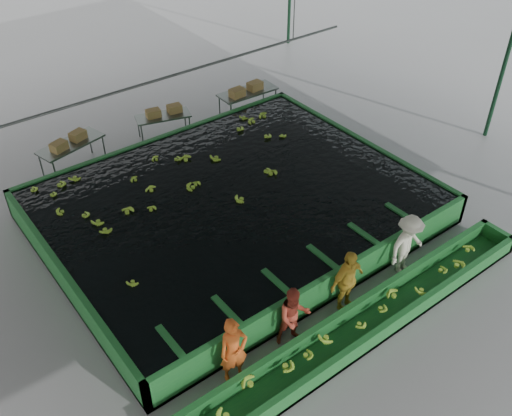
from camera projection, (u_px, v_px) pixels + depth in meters
ground at (267, 247)px, 15.23m from camera, size 80.00×80.00×0.00m
shed_roof at (270, 71)px, 12.19m from camera, size 20.00×22.00×0.04m
shed_posts at (269, 169)px, 13.71m from camera, size 20.00×22.00×5.00m
flotation_tank at (234, 206)px, 15.90m from camera, size 10.00×8.00×0.90m
tank_water at (234, 195)px, 15.66m from camera, size 9.70×7.70×0.00m
sorting_trough at (367, 322)px, 12.81m from camera, size 10.00×1.00×0.50m
cableway_rail at (162, 79)px, 16.55m from camera, size 0.08×0.08×14.00m
rail_hanger_right at (294, 9)px, 18.35m from camera, size 0.04×0.04×2.00m
worker_a at (234, 351)px, 11.47m from camera, size 0.68×0.51×1.67m
worker_b at (294, 316)px, 12.28m from camera, size 0.91×0.82×1.53m
worker_c at (347, 281)px, 12.99m from camera, size 1.03×0.46×1.72m
worker_d at (407, 245)px, 13.99m from camera, size 1.13×0.68×1.72m
packing_table_left at (73, 156)px, 17.93m from camera, size 2.21×1.30×0.94m
packing_table_mid at (164, 126)px, 19.55m from camera, size 1.97×1.23×0.83m
packing_table_right at (248, 103)px, 20.72m from camera, size 2.20×0.95×0.99m
box_stack_left at (69, 144)px, 17.59m from camera, size 1.30×0.76×0.27m
box_stack_mid at (164, 114)px, 19.35m from camera, size 1.27×0.55×0.26m
box_stack_right at (246, 93)px, 20.30m from camera, size 1.37×0.46×0.29m
floating_bananas at (217, 182)px, 16.16m from camera, size 8.61×5.87×0.12m
trough_bananas at (367, 318)px, 12.72m from camera, size 9.47×0.63×0.13m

